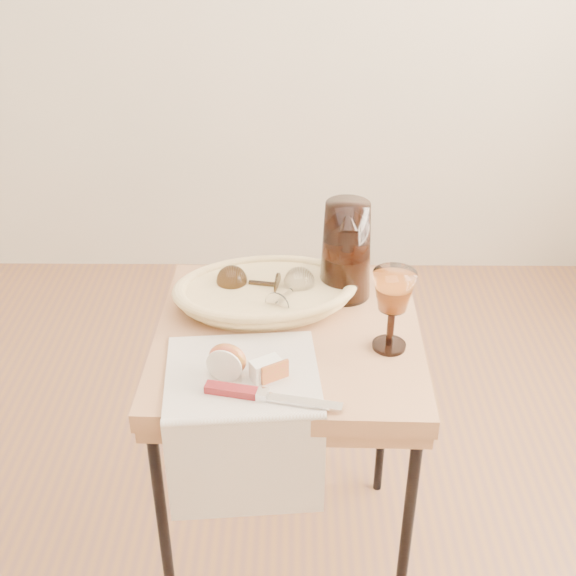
# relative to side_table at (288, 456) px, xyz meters

# --- Properties ---
(side_table) EXTENTS (0.58, 0.58, 0.72)m
(side_table) POSITION_rel_side_table_xyz_m (0.00, 0.00, 0.00)
(side_table) COLOR #8D5F3C
(side_table) RESTS_ON floor
(tea_towel) EXTENTS (0.32, 0.29, 0.01)m
(tea_towel) POSITION_rel_side_table_xyz_m (-0.09, -0.15, 0.36)
(tea_towel) COLOR silver
(tea_towel) RESTS_ON side_table
(bread_basket) EXTENTS (0.40, 0.31, 0.05)m
(bread_basket) POSITION_rel_side_table_xyz_m (-0.05, 0.11, 0.39)
(bread_basket) COLOR #B78849
(bread_basket) RESTS_ON side_table
(goblet_lying_a) EXTENTS (0.13, 0.09, 0.07)m
(goblet_lying_a) POSITION_rel_side_table_xyz_m (-0.08, 0.12, 0.41)
(goblet_lying_a) COLOR #422D18
(goblet_lying_a) RESTS_ON bread_basket
(goblet_lying_b) EXTENTS (0.12, 0.14, 0.07)m
(goblet_lying_b) POSITION_rel_side_table_xyz_m (0.00, 0.09, 0.41)
(goblet_lying_b) COLOR white
(goblet_lying_b) RESTS_ON bread_basket
(pitcher) EXTENTS (0.17, 0.25, 0.27)m
(pitcher) POSITION_rel_side_table_xyz_m (0.13, 0.16, 0.47)
(pitcher) COLOR black
(pitcher) RESTS_ON side_table
(wine_goblet) EXTENTS (0.10, 0.10, 0.18)m
(wine_goblet) POSITION_rel_side_table_xyz_m (0.21, -0.06, 0.45)
(wine_goblet) COLOR white
(wine_goblet) RESTS_ON side_table
(apple_half) EXTENTS (0.08, 0.06, 0.07)m
(apple_half) POSITION_rel_side_table_xyz_m (-0.12, -0.16, 0.40)
(apple_half) COLOR red
(apple_half) RESTS_ON tea_towel
(apple_wedge) EXTENTS (0.07, 0.06, 0.04)m
(apple_wedge) POSITION_rel_side_table_xyz_m (-0.04, -0.17, 0.39)
(apple_wedge) COLOR white
(apple_wedge) RESTS_ON tea_towel
(table_knife) EXTENTS (0.26, 0.08, 0.02)m
(table_knife) POSITION_rel_side_table_xyz_m (-0.04, -0.23, 0.38)
(table_knife) COLOR silver
(table_knife) RESTS_ON tea_towel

